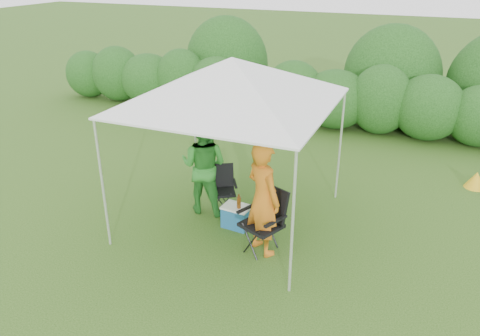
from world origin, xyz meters
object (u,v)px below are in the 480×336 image
at_px(chair_right, 266,216).
at_px(cooler, 237,216).
at_px(man, 263,199).
at_px(canopy, 232,81).
at_px(chair_left, 222,185).
at_px(woman, 204,165).

xyz_separation_m(chair_right, cooler, (-0.67, 0.41, -0.38)).
height_order(chair_right, man, man).
bearing_deg(chair_right, canopy, 166.09).
distance_m(chair_left, woman, 0.52).
bearing_deg(canopy, chair_right, -37.28).
distance_m(chair_right, chair_left, 1.50).
distance_m(chair_right, cooler, 0.87).
distance_m(chair_left, cooler, 0.77).
relative_size(man, cooler, 3.66).
relative_size(chair_right, cooler, 2.05).
xyz_separation_m(chair_right, man, (-0.02, -0.08, 0.33)).
distance_m(woman, cooler, 1.07).
xyz_separation_m(chair_left, woman, (-0.24, -0.19, 0.42)).
xyz_separation_m(canopy, woman, (-0.59, 0.10, -1.58)).
distance_m(chair_right, man, 0.34).
relative_size(chair_left, woman, 0.46).
bearing_deg(man, chair_right, -74.08).
bearing_deg(chair_left, canopy, -70.87).
xyz_separation_m(chair_left, cooler, (0.51, -0.51, -0.26)).
distance_m(canopy, man, 1.89).
xyz_separation_m(canopy, chair_left, (-0.34, 0.29, -2.00)).
relative_size(woman, cooler, 3.57).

